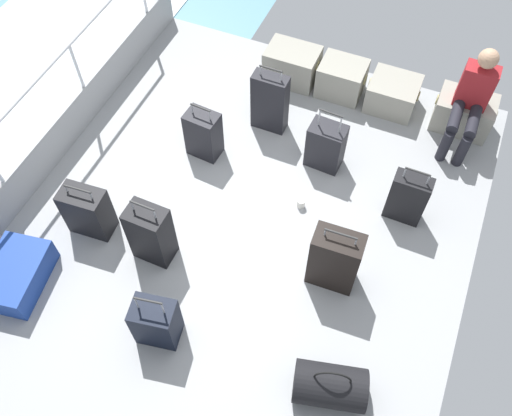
# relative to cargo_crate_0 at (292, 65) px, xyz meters

# --- Properties ---
(ground_plane) EXTENTS (4.40, 5.20, 0.06)m
(ground_plane) POSITION_rel_cargo_crate_0_xyz_m (0.30, -2.14, -0.24)
(ground_plane) COLOR #939699
(gunwale_port) EXTENTS (0.06, 5.20, 0.45)m
(gunwale_port) POSITION_rel_cargo_crate_0_xyz_m (-1.87, -2.14, 0.02)
(gunwale_port) COLOR #939699
(gunwale_port) RESTS_ON ground_plane
(railing_port) EXTENTS (0.04, 4.20, 1.02)m
(railing_port) POSITION_rel_cargo_crate_0_xyz_m (-1.87, -2.14, 0.57)
(railing_port) COLOR silver
(railing_port) RESTS_ON ground_plane
(cargo_crate_0) EXTENTS (0.64, 0.43, 0.42)m
(cargo_crate_0) POSITION_rel_cargo_crate_0_xyz_m (0.00, 0.00, 0.00)
(cargo_crate_0) COLOR gray
(cargo_crate_0) RESTS_ON ground_plane
(cargo_crate_1) EXTENTS (0.55, 0.42, 0.41)m
(cargo_crate_1) POSITION_rel_cargo_crate_0_xyz_m (0.61, 0.01, -0.00)
(cargo_crate_1) COLOR gray
(cargo_crate_1) RESTS_ON ground_plane
(cargo_crate_2) EXTENTS (0.58, 0.49, 0.36)m
(cargo_crate_2) POSITION_rel_cargo_crate_0_xyz_m (1.21, 0.02, -0.03)
(cargo_crate_2) COLOR gray
(cargo_crate_2) RESTS_ON ground_plane
(cargo_crate_3) EXTENTS (0.65, 0.42, 0.40)m
(cargo_crate_3) POSITION_rel_cargo_crate_0_xyz_m (2.01, 0.02, -0.01)
(cargo_crate_3) COLOR gray
(cargo_crate_3) RESTS_ON ground_plane
(passenger_seated) EXTENTS (0.34, 0.66, 1.10)m
(passenger_seated) POSITION_rel_cargo_crate_0_xyz_m (2.01, -0.16, 0.37)
(passenger_seated) COLOR maroon
(passenger_seated) RESTS_ON ground_plane
(suitcase_0) EXTENTS (0.37, 0.26, 0.81)m
(suitcase_0) POSITION_rel_cargo_crate_0_xyz_m (-0.34, -2.75, 0.13)
(suitcase_0) COLOR black
(suitcase_0) RESTS_ON ground_plane
(suitcase_1) EXTENTS (0.36, 0.27, 0.68)m
(suitcase_1) POSITION_rel_cargo_crate_0_xyz_m (-0.45, -1.43, 0.07)
(suitcase_1) COLOR black
(suitcase_1) RESTS_ON ground_plane
(suitcase_2) EXTENTS (0.45, 0.27, 0.80)m
(suitcase_2) POSITION_rel_cargo_crate_0_xyz_m (1.29, -2.36, 0.14)
(suitcase_2) COLOR black
(suitcase_2) RESTS_ON ground_plane
(suitcase_3) EXTENTS (0.36, 0.19, 0.72)m
(suitcase_3) POSITION_rel_cargo_crate_0_xyz_m (1.72, -1.41, 0.09)
(suitcase_3) COLOR black
(suitcase_3) RESTS_ON ground_plane
(suitcase_4) EXTENTS (0.44, 0.28, 0.65)m
(suitcase_4) POSITION_rel_cargo_crate_0_xyz_m (-1.04, -2.73, 0.07)
(suitcase_4) COLOR black
(suitcase_4) RESTS_ON ground_plane
(suitcase_5) EXTENTS (0.58, 0.76, 0.27)m
(suitcase_5) POSITION_rel_cargo_crate_0_xyz_m (-1.35, -3.52, -0.07)
(suitcase_5) COLOR navy
(suitcase_5) RESTS_ON ground_plane
(suitcase_6) EXTENTS (0.40, 0.32, 0.70)m
(suitcase_6) POSITION_rel_cargo_crate_0_xyz_m (0.09, -3.45, 0.05)
(suitcase_6) COLOR black
(suitcase_6) RESTS_ON ground_plane
(suitcase_7) EXTENTS (0.38, 0.27, 0.77)m
(suitcase_7) POSITION_rel_cargo_crate_0_xyz_m (0.78, -1.08, 0.06)
(suitcase_7) COLOR black
(suitcase_7) RESTS_ON ground_plane
(suitcase_8) EXTENTS (0.38, 0.19, 0.84)m
(suitcase_8) POSITION_rel_cargo_crate_0_xyz_m (0.04, -0.81, 0.15)
(suitcase_8) COLOR black
(suitcase_8) RESTS_ON ground_plane
(duffel_bag) EXTENTS (0.65, 0.48, 0.51)m
(duffel_bag) POSITION_rel_cargo_crate_0_xyz_m (1.60, -3.36, -0.03)
(duffel_bag) COLOR black
(duffel_bag) RESTS_ON ground_plane
(paper_cup) EXTENTS (0.08, 0.08, 0.10)m
(paper_cup) POSITION_rel_cargo_crate_0_xyz_m (0.75, -1.70, -0.16)
(paper_cup) COLOR white
(paper_cup) RESTS_ON ground_plane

